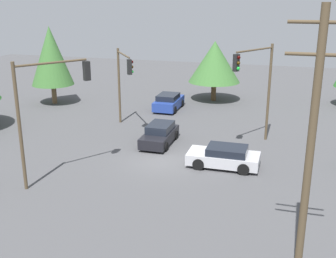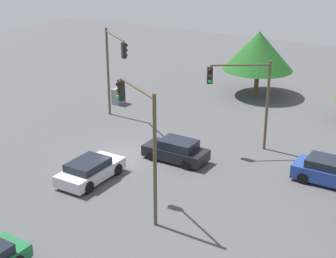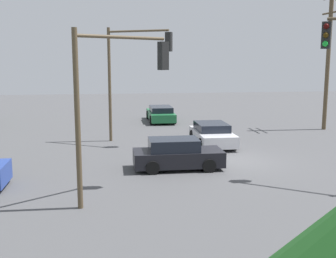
% 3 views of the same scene
% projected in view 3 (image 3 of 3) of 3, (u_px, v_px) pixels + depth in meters
% --- Properties ---
extents(ground_plane, '(80.00, 80.00, 0.00)m').
position_uv_depth(ground_plane, '(233.00, 161.00, 20.60)').
color(ground_plane, '#4C4C4F').
extents(sedan_dark, '(1.86, 4.03, 1.39)m').
position_uv_depth(sedan_dark, '(177.00, 154.00, 19.03)').
color(sedan_dark, black).
rests_on(sedan_dark, ground_plane).
extents(sedan_silver, '(4.22, 2.06, 1.27)m').
position_uv_depth(sedan_silver, '(212.00, 134.00, 24.21)').
color(sedan_silver, silver).
rests_on(sedan_silver, ground_plane).
extents(sedan_green, '(4.59, 1.99, 1.22)m').
position_uv_depth(sedan_green, '(161.00, 114.00, 33.23)').
color(sedan_green, '#1E6638').
rests_on(sedan_green, ground_plane).
extents(traffic_signal_cross, '(2.22, 3.58, 6.72)m').
position_uv_depth(traffic_signal_cross, '(132.00, 65.00, 24.22)').
color(traffic_signal_cross, brown).
rests_on(traffic_signal_cross, ground_plane).
extents(traffic_signal_aux, '(2.47, 3.38, 5.93)m').
position_uv_depth(traffic_signal_aux, '(116.00, 84.00, 14.51)').
color(traffic_signal_aux, brown).
rests_on(traffic_signal_aux, ground_plane).
extents(utility_pole_tall, '(2.20, 0.28, 9.58)m').
position_uv_depth(utility_pole_tall, '(328.00, 56.00, 28.81)').
color(utility_pole_tall, brown).
rests_on(utility_pole_tall, ground_plane).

